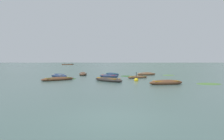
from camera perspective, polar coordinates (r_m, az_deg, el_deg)
ground_plane at (r=1507.22m, az=3.17°, el=2.24°), size 6000.00×6000.00×0.00m
mountain_1 at (r=2684.33m, az=-12.57°, el=5.64°), size 1194.19×1194.19×319.14m
mountain_2 at (r=2587.79m, az=15.52°, el=8.02°), size 1666.62×1666.62×524.81m
rowboat_0 at (r=21.94m, az=-1.13°, el=-2.88°), size 3.95×3.72×0.59m
rowboat_1 at (r=26.45m, az=7.59°, el=-2.11°), size 3.10×2.11×0.43m
rowboat_2 at (r=32.85m, az=10.12°, el=-1.18°), size 3.54×2.21×0.59m
rowboat_3 at (r=32.66m, az=-8.58°, el=-1.17°), size 1.98×4.00×0.63m
rowboat_4 at (r=23.95m, az=-15.70°, el=-2.58°), size 3.76×3.54×0.51m
rowboat_5 at (r=19.62m, az=15.67°, el=-3.59°), size 3.61×1.90×0.58m
rowboat_6 at (r=28.05m, az=-0.94°, el=-1.79°), size 3.13×2.06×0.50m
rowboat_7 at (r=33.21m, az=0.06°, el=-1.18°), size 2.94×3.15×0.45m
rowboat_9 at (r=28.69m, az=-15.43°, el=-1.69°), size 3.55×3.25×0.67m
ferry_0 at (r=162.97m, az=-12.98°, el=1.66°), size 9.37×4.42×2.54m
mooring_buoy at (r=22.39m, az=7.18°, el=-2.97°), size 0.50×0.50×1.18m
weed_patch_0 at (r=33.29m, az=16.37°, el=-1.51°), size 2.90×2.87×0.14m
weed_patch_1 at (r=25.82m, az=-12.60°, el=-2.56°), size 2.50×2.43×0.14m
weed_patch_2 at (r=21.54m, az=26.68°, el=-3.71°), size 2.80×2.22×0.14m
weed_patch_3 at (r=29.93m, az=4.36°, el=-1.84°), size 2.59×3.09×0.14m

